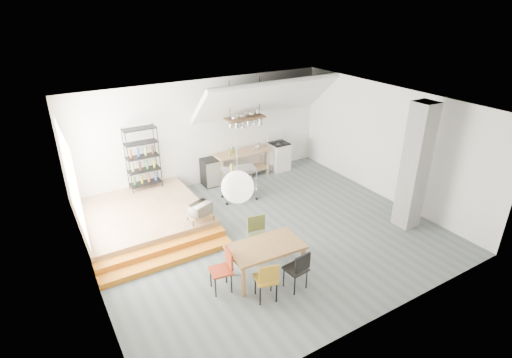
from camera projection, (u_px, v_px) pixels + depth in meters
floor at (266, 232)px, 9.94m from camera, size 8.00×8.00×0.00m
wall_back at (204, 133)px, 11.99m from camera, size 8.00×0.04×3.20m
wall_left at (85, 219)px, 7.40m from camera, size 0.04×7.00×3.20m
wall_right at (388, 144)px, 11.13m from camera, size 0.04×7.00×3.20m
ceiling at (267, 106)px, 8.59m from camera, size 8.00×7.00×0.02m
slope_ceiling at (266, 99)px, 11.96m from camera, size 4.40×1.44×1.32m
window_pane at (71, 180)px, 8.49m from camera, size 0.02×2.50×2.20m
platform at (142, 217)px, 10.24m from camera, size 3.00×3.00×0.40m
step_lower at (169, 260)px, 8.78m from camera, size 3.00×0.35×0.13m
step_upper at (163, 250)px, 9.03m from camera, size 3.00×0.35×0.27m
concrete_column at (415, 167)px, 9.64m from camera, size 0.50×0.50×3.20m
kitchen_counter at (242, 160)px, 12.64m from camera, size 1.80×0.60×0.91m
stove at (279, 156)px, 13.36m from camera, size 0.60×0.60×1.18m
pot_rack at (246, 120)px, 11.91m from camera, size 1.20×0.50×1.43m
wire_shelving at (143, 157)px, 10.94m from camera, size 0.88×0.38×1.80m
microwave_shelf at (201, 215)px, 9.64m from camera, size 0.60×0.40×0.16m
paper_lantern at (238, 187)px, 7.26m from camera, size 0.60×0.60×0.60m
dining_table at (266, 249)px, 8.17m from camera, size 1.58×0.95×0.73m
chair_mustard at (267, 278)px, 7.51m from camera, size 0.49×0.49×0.89m
chair_black at (298, 268)px, 7.81m from camera, size 0.45×0.45×0.88m
chair_olive at (258, 233)px, 8.85m from camera, size 0.50×0.50×0.96m
chair_red at (224, 267)px, 7.82m from camera, size 0.47×0.47×0.90m
rolling_cart at (239, 180)px, 11.31m from camera, size 1.05×0.71×0.95m
mini_fridge at (210, 172)px, 12.25m from camera, size 0.50×0.50×0.85m
microwave at (200, 209)px, 9.57m from camera, size 0.61×0.51×0.29m
bowl at (254, 149)px, 12.66m from camera, size 0.22×0.22×0.05m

